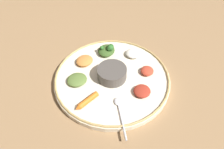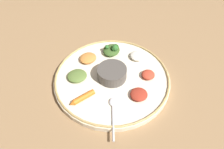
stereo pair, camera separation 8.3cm
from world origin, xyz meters
name	(u,v)px [view 2 (the right image)]	position (x,y,z in m)	size (l,w,h in m)	color
ground_plane	(112,81)	(0.00, 0.00, 0.00)	(2.40, 2.40, 0.00)	olive
platter	(112,79)	(0.00, 0.00, 0.01)	(0.44, 0.44, 0.02)	beige
platter_rim	(112,77)	(0.00, 0.00, 0.02)	(0.43, 0.43, 0.01)	tan
center_bowl	(112,73)	(0.00, 0.00, 0.04)	(0.11, 0.11, 0.04)	#4C4742
spoon	(113,111)	(0.12, -0.10, 0.02)	(0.13, 0.12, 0.01)	silver
greens_pile	(112,50)	(-0.10, 0.09, 0.04)	(0.09, 0.09, 0.05)	#385623
carrot_near_spoon	(82,98)	(0.01, -0.15, 0.03)	(0.03, 0.10, 0.02)	orange
mound_squash	(88,58)	(-0.13, -0.01, 0.03)	(0.07, 0.06, 0.02)	#C67A38
mound_berbere_red	(148,75)	(0.09, 0.10, 0.03)	(0.05, 0.05, 0.02)	#B73D28
mound_rice_white	(137,56)	(-0.01, 0.15, 0.03)	(0.06, 0.06, 0.02)	silver
mound_collards	(77,76)	(-0.09, -0.10, 0.03)	(0.07, 0.07, 0.02)	#567033
mound_beet	(139,94)	(0.13, 0.01, 0.03)	(0.06, 0.06, 0.02)	maroon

